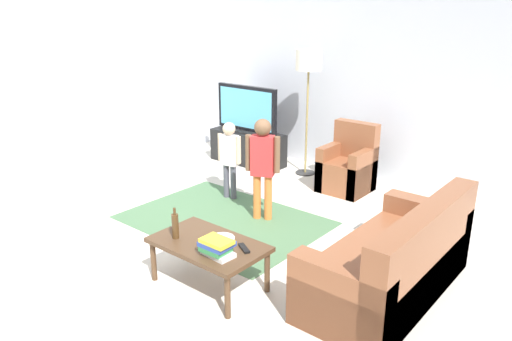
{
  "coord_description": "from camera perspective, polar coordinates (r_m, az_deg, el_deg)",
  "views": [
    {
      "loc": [
        3.26,
        -3.33,
        2.37
      ],
      "look_at": [
        0.0,
        0.6,
        0.65
      ],
      "focal_mm": 34.86,
      "sensor_mm": 36.0,
      "label": 1
    }
  ],
  "objects": [
    {
      "name": "child_center",
      "position": [
        5.55,
        0.76,
        1.2
      ],
      "size": [
        0.36,
        0.24,
        1.18
      ],
      "color": "orange",
      "rests_on": "ground"
    },
    {
      "name": "tv_stand",
      "position": [
        7.72,
        -0.95,
        2.61
      ],
      "size": [
        1.2,
        0.44,
        0.5
      ],
      "color": "black",
      "rests_on": "ground"
    },
    {
      "name": "ground",
      "position": [
        5.23,
        -4.25,
        -8.39
      ],
      "size": [
        7.8,
        7.8,
        0.0
      ],
      "primitive_type": "plane",
      "color": "beige"
    },
    {
      "name": "tv_remote",
      "position": [
        4.2,
        -1.39,
        -8.91
      ],
      "size": [
        0.17,
        0.12,
        0.02
      ],
      "primitive_type": "cube",
      "rotation": [
        0.0,
        0.0,
        -0.51
      ],
      "color": "black",
      "rests_on": "coffee_table"
    },
    {
      "name": "area_rug",
      "position": [
        5.76,
        -3.68,
        -5.67
      ],
      "size": [
        2.2,
        1.6,
        0.01
      ],
      "primitive_type": "cube",
      "color": "#4C724C",
      "rests_on": "ground"
    },
    {
      "name": "book_stack",
      "position": [
        4.08,
        -4.52,
        -8.74
      ],
      "size": [
        0.28,
        0.22,
        0.15
      ],
      "color": "white",
      "rests_on": "coffee_table"
    },
    {
      "name": "floor_lamp",
      "position": [
        7.0,
        6.06,
        11.73
      ],
      "size": [
        0.36,
        0.36,
        1.78
      ],
      "color": "#262626",
      "rests_on": "ground"
    },
    {
      "name": "couch",
      "position": [
        4.39,
        15.87,
        -10.41
      ],
      "size": [
        0.8,
        1.8,
        0.86
      ],
      "color": "brown",
      "rests_on": "ground"
    },
    {
      "name": "wall_back",
      "position": [
        7.19,
        12.49,
        10.02
      ],
      "size": [
        6.0,
        0.12,
        2.7
      ],
      "primitive_type": "cube",
      "color": "silver",
      "rests_on": "ground"
    },
    {
      "name": "armchair",
      "position": [
        6.69,
        10.57,
        0.24
      ],
      "size": [
        0.6,
        0.6,
        0.9
      ],
      "color": "brown",
      "rests_on": "ground"
    },
    {
      "name": "tv",
      "position": [
        7.56,
        -1.07,
        6.99
      ],
      "size": [
        1.1,
        0.28,
        0.71
      ],
      "color": "black",
      "rests_on": "tv_stand"
    },
    {
      "name": "wall_left",
      "position": [
        7.16,
        -22.36,
        9.05
      ],
      "size": [
        0.12,
        6.0,
        2.7
      ],
      "primitive_type": "cube",
      "color": "silver",
      "rests_on": "ground"
    },
    {
      "name": "child_near_tv",
      "position": [
        6.21,
        -3.07,
        1.98
      ],
      "size": [
        0.33,
        0.16,
        0.99
      ],
      "color": "#4C4C59",
      "rests_on": "ground"
    },
    {
      "name": "bottle",
      "position": [
        4.4,
        -9.25,
        -6.26
      ],
      "size": [
        0.06,
        0.06,
        0.28
      ],
      "color": "#4C3319",
      "rests_on": "coffee_table"
    },
    {
      "name": "coffee_table",
      "position": [
        4.36,
        -5.47,
        -8.78
      ],
      "size": [
        1.0,
        0.6,
        0.42
      ],
      "color": "#513823",
      "rests_on": "ground"
    },
    {
      "name": "plate",
      "position": [
        4.37,
        -3.9,
        -7.78
      ],
      "size": [
        0.22,
        0.22,
        0.02
      ],
      "color": "white",
      "rests_on": "coffee_table"
    }
  ]
}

